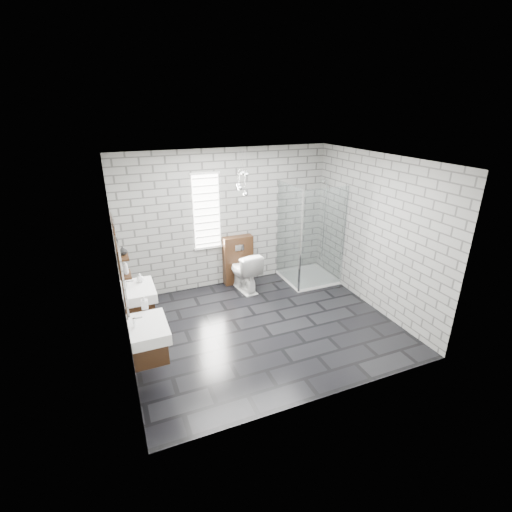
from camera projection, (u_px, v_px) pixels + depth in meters
floor at (263, 326)px, 6.19m from camera, size 4.20×3.60×0.02m
ceiling at (265, 159)px, 5.16m from camera, size 4.20×3.60×0.02m
wall_back at (227, 219)px, 7.22m from camera, size 4.20×0.02×2.70m
wall_front at (329, 305)px, 4.13m from camera, size 4.20×0.02×2.70m
wall_left at (119, 272)px, 4.93m from camera, size 0.02×3.60×2.70m
wall_right at (375, 233)px, 6.42m from camera, size 0.02×3.60×2.70m
vanity_left at (145, 331)px, 4.69m from camera, size 0.47×0.70×1.57m
vanity_right at (136, 293)px, 5.65m from camera, size 0.47×0.70×1.57m
shelf_lower at (126, 275)px, 4.92m from camera, size 0.14×0.30×0.03m
shelf_upper at (123, 257)px, 4.82m from camera, size 0.14×0.30×0.03m
window at (207, 212)px, 6.98m from camera, size 0.56×0.05×1.48m
cistern_panel at (238, 260)px, 7.51m from camera, size 0.60×0.20×1.00m
flush_plate at (240, 248)px, 7.31m from camera, size 0.18×0.01×0.12m
shower_enclosure at (308, 259)px, 7.54m from camera, size 1.00×1.00×2.03m
pendant_cluster at (243, 182)px, 6.61m from camera, size 0.26×0.22×0.82m
toilet at (244, 271)px, 7.25m from camera, size 0.54×0.84×0.81m
soap_bottle_a at (144, 302)px, 4.99m from camera, size 0.10×0.10×0.19m
soap_bottle_b at (140, 278)px, 5.75m from camera, size 0.14×0.14×0.15m
soap_bottle_c at (125, 267)px, 4.88m from camera, size 0.08×0.08×0.20m
vase at (123, 250)px, 4.83m from camera, size 0.14×0.14×0.12m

